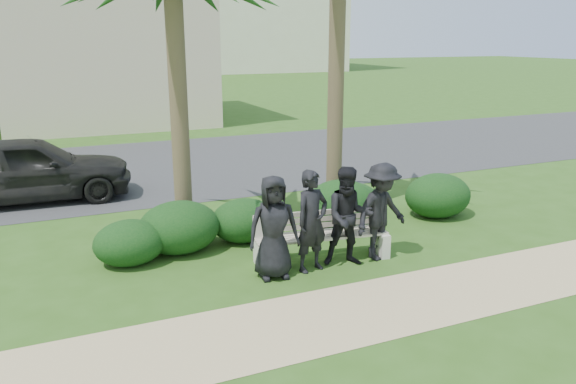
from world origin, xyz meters
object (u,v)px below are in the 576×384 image
at_px(park_bench, 321,240).
at_px(car_a, 28,169).
at_px(man_d, 381,212).
at_px(man_c, 349,217).
at_px(man_b, 312,221).
at_px(man_a, 274,227).

bearing_deg(park_bench, car_a, 136.02).
bearing_deg(man_d, park_bench, 145.77).
height_order(park_bench, man_c, man_c).
xyz_separation_m(man_c, car_a, (-4.65, 5.95, -0.06)).
bearing_deg(man_b, man_c, -16.79).
xyz_separation_m(park_bench, man_c, (0.30, -0.34, 0.45)).
relative_size(man_b, man_d, 1.00).
xyz_separation_m(park_bench, car_a, (-4.35, 5.61, 0.39)).
bearing_deg(park_bench, man_c, -40.23).
relative_size(park_bench, man_b, 1.41).
distance_m(park_bench, man_b, 0.64).
bearing_deg(car_a, man_d, -135.98).
bearing_deg(man_b, park_bench, 29.26).
bearing_deg(man_b, car_a, 109.74).
relative_size(man_b, man_c, 1.00).
height_order(man_a, man_c, man_c).
height_order(park_bench, man_b, man_b).
xyz_separation_m(man_b, man_d, (1.23, -0.01, 0.00)).
distance_m(man_a, man_b, 0.63).
height_order(man_a, man_b, man_b).
xyz_separation_m(man_a, man_b, (0.63, 0.00, 0.01)).
height_order(man_a, man_d, man_d).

